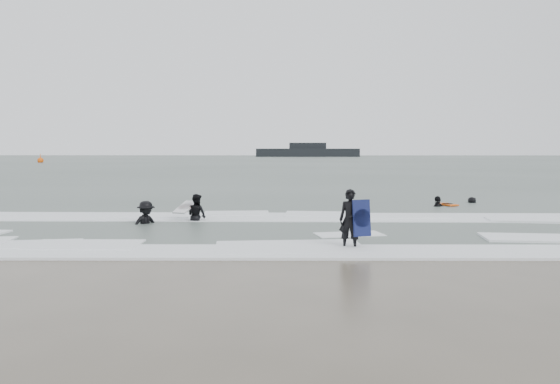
{
  "coord_description": "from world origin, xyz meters",
  "views": [
    {
      "loc": [
        0.4,
        -14.24,
        2.69
      ],
      "look_at": [
        0.0,
        5.0,
        1.1
      ],
      "focal_mm": 35.0,
      "sensor_mm": 36.0,
      "label": 1
    }
  ],
  "objects_px": {
    "surfer_wading": "(197,222)",
    "vessel_horizon": "(308,152)",
    "surfer_centre": "(350,249)",
    "surfer_breaker": "(146,225)",
    "surfer_right_near": "(438,208)",
    "buoy": "(40,160)",
    "surfer_right_far": "(472,204)"
  },
  "relations": [
    {
      "from": "surfer_breaker",
      "to": "buoy",
      "type": "xyz_separation_m",
      "value": [
        -37.86,
        73.79,
        0.42
      ]
    },
    {
      "from": "surfer_right_far",
      "to": "surfer_wading",
      "type": "bearing_deg",
      "value": 19.57
    },
    {
      "from": "surfer_centre",
      "to": "buoy",
      "type": "xyz_separation_m",
      "value": [
        -44.4,
        78.05,
        0.42
      ]
    },
    {
      "from": "surfer_centre",
      "to": "buoy",
      "type": "height_order",
      "value": "buoy"
    },
    {
      "from": "surfer_breaker",
      "to": "surfer_right_far",
      "type": "distance_m",
      "value": 15.47
    },
    {
      "from": "surfer_centre",
      "to": "surfer_breaker",
      "type": "distance_m",
      "value": 7.81
    },
    {
      "from": "surfer_wading",
      "to": "vessel_horizon",
      "type": "height_order",
      "value": "vessel_horizon"
    },
    {
      "from": "surfer_centre",
      "to": "vessel_horizon",
      "type": "distance_m",
      "value": 136.67
    },
    {
      "from": "surfer_right_far",
      "to": "vessel_horizon",
      "type": "bearing_deg",
      "value": -97.51
    },
    {
      "from": "vessel_horizon",
      "to": "surfer_wading",
      "type": "bearing_deg",
      "value": -93.42
    },
    {
      "from": "surfer_right_far",
      "to": "buoy",
      "type": "distance_m",
      "value": 83.95
    },
    {
      "from": "surfer_right_near",
      "to": "surfer_centre",
      "type": "bearing_deg",
      "value": 26.85
    },
    {
      "from": "surfer_wading",
      "to": "surfer_right_far",
      "type": "height_order",
      "value": "surfer_wading"
    },
    {
      "from": "vessel_horizon",
      "to": "surfer_right_far",
      "type": "bearing_deg",
      "value": -88.12
    },
    {
      "from": "surfer_right_near",
      "to": "surfer_right_far",
      "type": "relative_size",
      "value": 1.12
    },
    {
      "from": "surfer_wading",
      "to": "vessel_horizon",
      "type": "bearing_deg",
      "value": -54.2
    },
    {
      "from": "surfer_right_near",
      "to": "vessel_horizon",
      "type": "xyz_separation_m",
      "value": [
        -2.07,
        126.55,
        1.43
      ]
    },
    {
      "from": "surfer_centre",
      "to": "surfer_right_far",
      "type": "xyz_separation_m",
      "value": [
        7.02,
        11.69,
        0.0
      ]
    },
    {
      "from": "surfer_centre",
      "to": "surfer_breaker",
      "type": "xyz_separation_m",
      "value": [
        -6.54,
        4.26,
        0.0
      ]
    },
    {
      "from": "surfer_wading",
      "to": "surfer_breaker",
      "type": "height_order",
      "value": "surfer_breaker"
    },
    {
      "from": "surfer_right_far",
      "to": "buoy",
      "type": "xyz_separation_m",
      "value": [
        -51.42,
        66.36,
        0.42
      ]
    },
    {
      "from": "surfer_breaker",
      "to": "surfer_right_far",
      "type": "height_order",
      "value": "surfer_breaker"
    },
    {
      "from": "surfer_wading",
      "to": "buoy",
      "type": "bearing_deg",
      "value": -22.37
    },
    {
      "from": "buoy",
      "to": "surfer_right_near",
      "type": "bearing_deg",
      "value": -54.0
    },
    {
      "from": "surfer_right_far",
      "to": "vessel_horizon",
      "type": "distance_m",
      "value": 125.01
    },
    {
      "from": "surfer_centre",
      "to": "surfer_wading",
      "type": "distance_m",
      "value": 7.08
    },
    {
      "from": "surfer_right_near",
      "to": "buoy",
      "type": "relative_size",
      "value": 1.01
    },
    {
      "from": "surfer_wading",
      "to": "buoy",
      "type": "distance_m",
      "value": 82.96
    },
    {
      "from": "surfer_wading",
      "to": "buoy",
      "type": "relative_size",
      "value": 0.95
    },
    {
      "from": "surfer_centre",
      "to": "surfer_right_near",
      "type": "xyz_separation_m",
      "value": [
        4.99,
        10.08,
        0.0
      ]
    },
    {
      "from": "surfer_right_near",
      "to": "surfer_breaker",
      "type": "bearing_deg",
      "value": -10.02
    },
    {
      "from": "surfer_breaker",
      "to": "vessel_horizon",
      "type": "xyz_separation_m",
      "value": [
        9.46,
        132.37,
        1.43
      ]
    }
  ]
}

